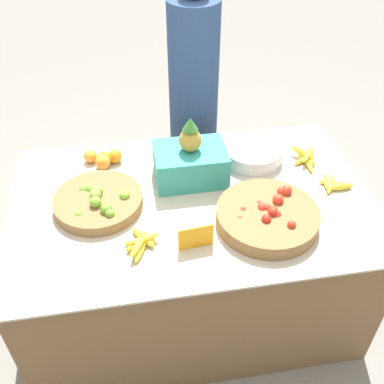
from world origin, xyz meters
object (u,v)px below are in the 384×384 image
(price_sign, at_px, (196,238))
(produce_crate, at_px, (190,162))
(lime_bowl, at_px, (98,201))
(metal_bowl, at_px, (252,153))
(vendor_person, at_px, (193,113))
(tomato_basket, at_px, (268,216))

(price_sign, bearing_deg, produce_crate, 77.92)
(lime_bowl, distance_m, price_sign, 0.53)
(metal_bowl, relative_size, produce_crate, 0.91)
(lime_bowl, xyz_separation_m, produce_crate, (0.46, 0.14, 0.07))
(lime_bowl, relative_size, vendor_person, 0.26)
(price_sign, xyz_separation_m, vendor_person, (0.19, 1.15, -0.09))
(price_sign, distance_m, vendor_person, 1.17)
(produce_crate, bearing_deg, tomato_basket, -52.36)
(tomato_basket, bearing_deg, lime_bowl, 162.62)
(metal_bowl, relative_size, price_sign, 2.08)
(metal_bowl, height_order, vendor_person, vendor_person)
(vendor_person, bearing_deg, lime_bowl, -125.84)
(price_sign, distance_m, produce_crate, 0.48)
(metal_bowl, relative_size, vendor_person, 0.20)
(produce_crate, height_order, vendor_person, vendor_person)
(tomato_basket, bearing_deg, price_sign, -164.24)
(price_sign, xyz_separation_m, produce_crate, (0.05, 0.47, 0.04))
(produce_crate, xyz_separation_m, vendor_person, (0.13, 0.68, -0.14))
(tomato_basket, distance_m, price_sign, 0.36)
(tomato_basket, relative_size, produce_crate, 1.31)
(price_sign, height_order, vendor_person, vendor_person)
(tomato_basket, distance_m, vendor_person, 1.07)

